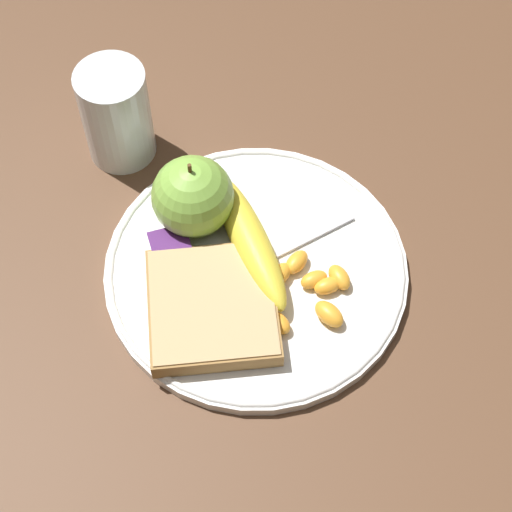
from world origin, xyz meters
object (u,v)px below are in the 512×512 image
(juice_glass, at_px, (117,117))
(banana, at_px, (248,239))
(jam_packet, at_px, (172,253))
(plate, at_px, (256,269))
(fork, at_px, (252,264))
(bread_slice, at_px, (213,307))
(apple, at_px, (193,197))

(juice_glass, xyz_separation_m, banana, (0.16, 0.09, -0.02))
(banana, height_order, jam_packet, banana)
(plate, relative_size, fork, 1.53)
(plate, relative_size, bread_slice, 2.04)
(banana, distance_m, fork, 0.02)
(juice_glass, distance_m, bread_slice, 0.22)
(plate, height_order, bread_slice, bread_slice)
(juice_glass, height_order, fork, juice_glass)
(jam_packet, bearing_deg, banana, 82.09)
(apple, relative_size, bread_slice, 0.62)
(juice_glass, relative_size, bread_slice, 0.77)
(bread_slice, xyz_separation_m, fork, (-0.04, 0.05, -0.01))
(bread_slice, bearing_deg, plate, 123.71)
(juice_glass, bearing_deg, fork, 25.00)
(fork, bearing_deg, juice_glass, -78.19)
(plate, distance_m, juice_glass, 0.21)
(apple, height_order, banana, apple)
(fork, bearing_deg, plate, 117.81)
(plate, bearing_deg, juice_glass, -154.68)
(banana, relative_size, jam_packet, 3.66)
(plate, relative_size, banana, 1.75)
(banana, bearing_deg, jam_packet, -97.91)
(juice_glass, bearing_deg, bread_slice, 9.36)
(plate, height_order, banana, banana)
(juice_glass, distance_m, jam_packet, 0.16)
(plate, xyz_separation_m, banana, (-0.02, -0.00, 0.02))
(plate, relative_size, juice_glass, 2.66)
(apple, bearing_deg, plate, 30.71)
(apple, distance_m, bread_slice, 0.11)
(jam_packet, bearing_deg, plate, 66.36)
(juice_glass, height_order, jam_packet, juice_glass)
(plate, bearing_deg, fork, -139.00)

